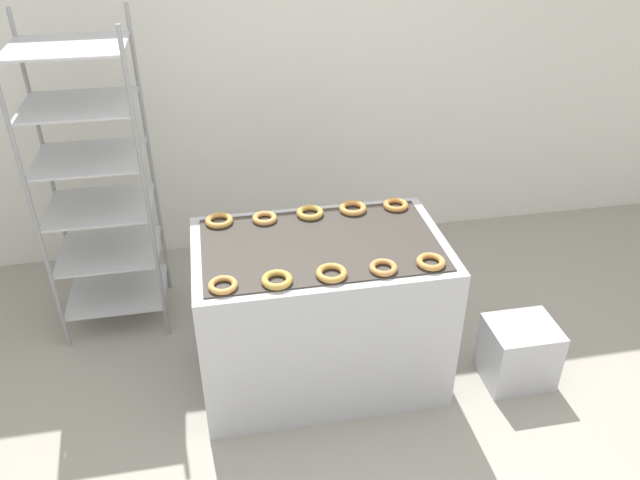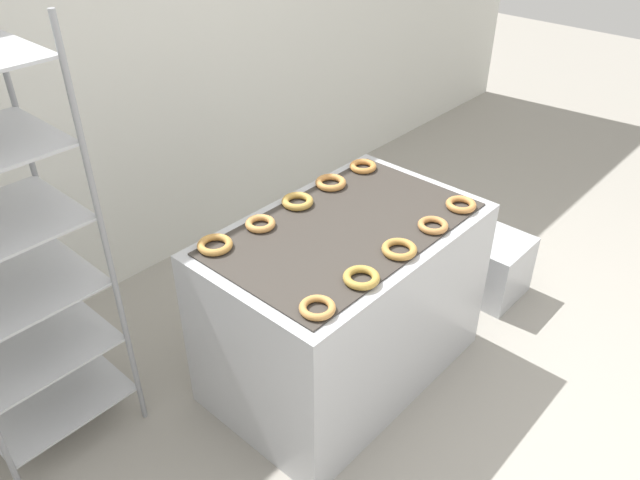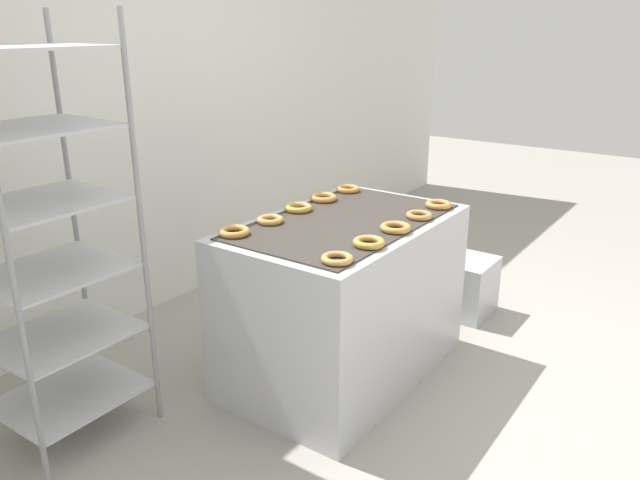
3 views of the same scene
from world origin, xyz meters
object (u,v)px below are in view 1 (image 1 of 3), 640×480
Objects in this scene: donut_far_right at (353,208)px; donut_far_rightmost at (396,205)px; donut_far_leftmost at (219,221)px; fryer_machine at (320,311)px; donut_near_rightmost at (431,262)px; donut_near_center at (331,273)px; donut_far_left at (265,218)px; baking_rack_cart at (95,183)px; donut_near_left at (277,280)px; donut_far_center at (310,213)px; donut_near_leftmost at (223,285)px; donut_near_right at (383,268)px; glaze_bin at (518,352)px.

donut_far_right is 1.10× the size of donut_far_rightmost.
donut_far_leftmost is 0.72m from donut_far_right.
donut_near_rightmost reaches higher than fryer_machine.
donut_far_leftmost is (-0.96, 0.58, 0.00)m from donut_near_rightmost.
donut_far_left is at bearing 113.55° from donut_near_center.
baking_rack_cart is (-1.14, 0.73, 0.51)m from fryer_machine.
donut_far_left is 0.48m from donut_far_right.
donut_near_left reaches higher than donut_far_rightmost.
donut_far_center is at bearing 2.99° from donut_far_left.
donut_near_center is 1.05× the size of donut_near_rightmost.
donut_far_right is (0.49, 0.59, 0.00)m from donut_near_left.
fryer_machine is 0.72m from donut_far_leftmost.
donut_far_right is at bearing 38.43° from donut_near_leftmost.
donut_far_left is (0.24, -0.02, -0.00)m from donut_far_leftmost.
donut_near_rightmost reaches higher than donut_near_right.
donut_far_right is at bearing -0.04° from donut_far_leftmost.
fryer_machine is 8.53× the size of donut_far_right.
donut_far_right is (0.24, 0.01, -0.00)m from donut_far_center.
donut_far_rightmost is at bearing -0.41° from donut_far_leftmost.
baking_rack_cart reaches higher than donut_near_right.
donut_far_center reaches higher than donut_far_leftmost.
donut_near_right is 1.00× the size of donut_far_left.
donut_far_right reaches higher than glaze_bin.
donut_near_rightmost is (0.48, 0.00, -0.00)m from donut_near_center.
baking_rack_cart is 1.91m from donut_near_rightmost.
donut_far_leftmost is at bearing 141.51° from donut_near_right.
donut_near_leftmost is 0.61m from donut_far_left.
donut_near_leftmost is at bearing -91.19° from donut_far_leftmost.
fryer_machine is 0.59m from donut_near_left.
donut_near_right is 0.74m from donut_far_left.
donut_near_center and donut_near_rightmost have the same top height.
donut_far_leftmost is at bearing 179.96° from donut_far_right.
baking_rack_cart reaches higher than donut_far_leftmost.
donut_far_leftmost is at bearing 88.81° from donut_near_leftmost.
donut_near_center is 1.00× the size of donut_far_center.
fryer_machine is at bearing 149.63° from donut_near_rightmost.
donut_near_right is at bearing -111.88° from donut_far_rightmost.
donut_near_leftmost is 0.74m from donut_near_right.
donut_near_right is (0.50, 0.01, -0.00)m from donut_near_left.
donut_near_leftmost is at bearing -178.89° from glaze_bin.
donut_near_left reaches higher than donut_near_right.
donut_near_left and donut_far_center have the same top height.
donut_near_center reaches higher than fryer_machine.
donut_near_center is at bearing -90.15° from fryer_machine.
donut_near_center reaches higher than donut_near_leftmost.
donut_near_left and donut_far_leftmost have the same top height.
donut_near_left and donut_near_rightmost have the same top height.
donut_near_left is 0.97× the size of donut_far_leftmost.
fryer_machine is 9.64× the size of donut_near_right.
donut_near_left reaches higher than fryer_machine.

